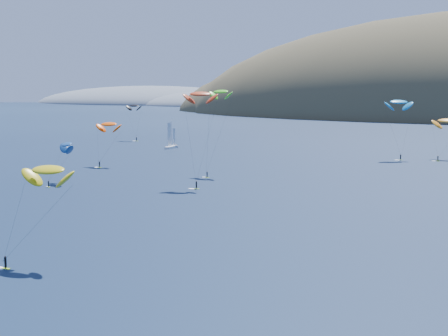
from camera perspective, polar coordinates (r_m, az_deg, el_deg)
headland at (r=940.17m, az=-5.41°, el=5.69°), size 460.00×250.00×60.00m
sailboat at (r=268.58m, az=-4.87°, el=2.02°), size 10.19×8.78×12.50m
kitesurfer_1 at (r=212.92m, az=-10.49°, el=3.96°), size 9.45×9.53×16.42m
kitesurfer_2 at (r=98.47m, az=-15.79°, el=-0.17°), size 9.07×9.72×16.47m
kitesurfer_3 at (r=191.09m, az=-0.29°, el=6.98°), size 8.15×13.70×27.13m
kitesurfer_4 at (r=237.57m, az=15.68°, el=5.84°), size 11.21×10.35×23.75m
kitesurfer_9 at (r=168.05m, az=-2.17°, el=6.77°), size 9.75×11.59×27.01m
kitesurfer_10 at (r=178.27m, az=-14.20°, el=2.11°), size 9.14×13.74×12.91m
kitesurfer_11 at (r=243.82m, az=19.73°, el=4.10°), size 10.48×13.68×16.88m
kitesurfer_12 at (r=310.98m, az=-8.24°, el=5.65°), size 9.83×7.64×19.17m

